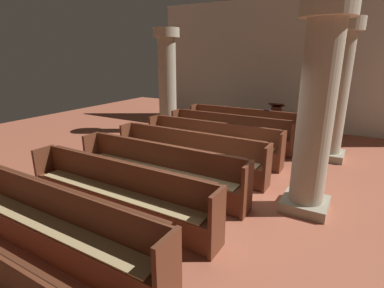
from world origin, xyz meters
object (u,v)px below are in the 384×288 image
Objects in this scene: pew_row_3 at (189,152)px; pew_row_6 at (55,223)px; pew_row_5 at (117,190)px; pew_row_2 at (211,140)px; hymn_book at (267,110)px; lectern at (275,121)px; pew_row_1 at (229,130)px; pew_row_4 at (159,168)px; pillar_aisle_side at (336,89)px; pew_row_0 at (243,123)px; pillar_aisle_rear at (316,108)px; pillar_far_side at (167,80)px.

pew_row_3 is 3.43m from pew_row_6.
pew_row_5 is 1.14m from pew_row_6.
pew_row_2 and pew_row_6 have the same top height.
pew_row_2 is at bearing 90.00° from pew_row_6.
lectern is at bearing 80.70° from hymn_book.
pew_row_1 is 4.57m from pew_row_5.
lectern is at bearing 81.51° from pew_row_4.
lectern reaches higher than pew_row_4.
hymn_book is (0.70, 4.76, 0.45)m from pew_row_4.
pew_row_1 is at bearing -172.12° from pillar_aisle_side.
pew_row_0 is at bearing 163.58° from pillar_aisle_side.
pillar_aisle_side is (2.64, 6.08, 1.30)m from pew_row_6.
lectern is (0.81, 7.74, -0.03)m from pew_row_6.
pew_row_2 is at bearing -90.00° from pew_row_1.
pew_row_5 is 1.08× the size of pillar_aisle_rear.
pew_row_2 is 3.40m from pillar_far_side.
pew_row_5 is 6.64m from lectern.
pillar_aisle_rear reaches higher than pew_row_4.
hymn_book reaches higher than pew_row_1.
pew_row_0 is at bearing 90.00° from pew_row_4.
pillar_far_side is at bearing 116.45° from pew_row_5.
pillar_far_side is at bearing -168.05° from hymn_book.
pew_row_1 and pew_row_2 have the same top height.
pillar_aisle_rear is 4.57m from hymn_book.
pew_row_4 is at bearing -57.48° from pillar_far_side.
pew_row_5 is 1.08× the size of pillar_far_side.
pew_row_4 is 3.02m from pillar_aisle_rear.
pew_row_6 is 6.97m from pillar_far_side.
pew_row_5 is (0.00, -2.28, 0.00)m from pew_row_3.
pew_row_5 is 5.96m from hymn_book.
pew_row_3 is 1.08× the size of pillar_aisle_rear.
pew_row_3 is 19.16× the size of hymn_book.
pillar_far_side is at bearing 145.56° from pew_row_2.
pew_row_3 is (0.00, -3.43, 0.00)m from pew_row_0.
pillar_aisle_rear is at bearing -9.52° from pew_row_3.
pew_row_2 is at bearing -90.00° from pew_row_0.
pillar_aisle_side reaches higher than lectern.
pillar_aisle_side is 3.09m from pillar_aisle_rear.
pew_row_4 is (0.00, -3.43, 0.00)m from pew_row_1.
hymn_book is at bearing 84.32° from pew_row_6.
pew_row_0 is 1.20m from lectern.
pillar_far_side is (-2.59, 6.34, 1.30)m from pew_row_6.
pew_row_2 is at bearing 90.00° from pew_row_3.
pew_row_1 and pew_row_4 have the same top height.
pillar_aisle_rear is (2.64, 2.98, 1.30)m from pew_row_6.
pillar_aisle_side and pillar_aisle_rear have the same top height.
pillar_aisle_side is (2.64, 4.93, 1.30)m from pew_row_5.
pew_row_6 is at bearing -90.00° from pew_row_1.
pillar_aisle_side is at bearing 61.87° from pew_row_5.
pew_row_5 is 19.16× the size of hymn_book.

